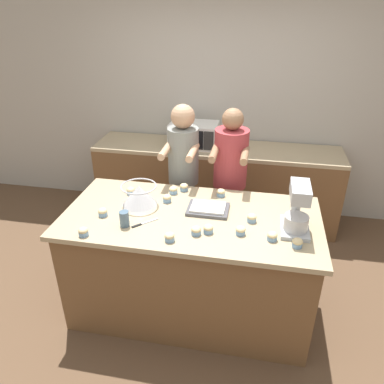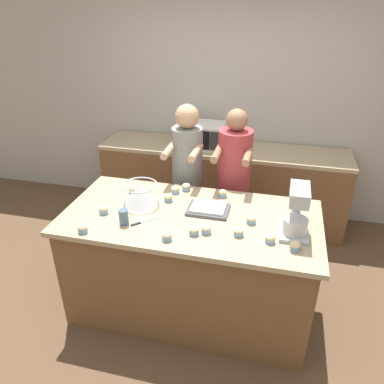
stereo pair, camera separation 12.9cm
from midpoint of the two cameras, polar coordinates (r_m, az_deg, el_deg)
name	(u,v)px [view 1 (the left image)]	position (r m, az deg, el deg)	size (l,w,h in m)	color
ground_plane	(191,305)	(3.48, -1.27, -16.90)	(16.00, 16.00, 0.00)	brown
back_wall	(222,102)	(4.48, 3.74, 13.55)	(10.00, 0.06, 2.70)	#B2ADA3
island_counter	(191,263)	(3.17, -1.35, -10.83)	(1.99, 0.97, 0.94)	brown
back_counter	(216,183)	(4.46, 2.79, 1.31)	(2.80, 0.60, 0.92)	brown
person_left	(183,180)	(3.61, -2.33, 1.76)	(0.31, 0.48, 1.60)	#232328
person_right	(229,186)	(3.55, 4.68, 0.83)	(0.33, 0.49, 1.59)	#33384C
stand_mixer	(297,211)	(2.72, 14.44, -2.82)	(0.20, 0.30, 0.37)	#B2B7BC
mixing_bowl	(139,194)	(3.05, -9.25, -0.37)	(0.29, 0.29, 0.17)	#BCBCC1
baking_tray	(208,209)	(2.95, 1.21, -2.56)	(0.32, 0.24, 0.04)	#4C4C51
microwave_oven	(194,135)	(4.27, -0.59, 8.73)	(0.54, 0.35, 0.26)	silver
drinking_glass	(124,219)	(2.80, -11.58, -4.05)	(0.07, 0.07, 0.12)	slate
knife	(143,223)	(2.83, -8.73, -4.78)	(0.17, 0.17, 0.01)	#BCBCC1
cupcake_0	(196,231)	(2.66, -0.77, -5.92)	(0.07, 0.07, 0.07)	#759EC6
cupcake_1	(173,190)	(3.21, -4.02, 0.30)	(0.07, 0.07, 0.07)	#759EC6
cupcake_2	(221,193)	(3.16, 3.26, -0.11)	(0.07, 0.07, 0.07)	#759EC6
cupcake_3	(297,243)	(2.62, 14.41, -7.54)	(0.07, 0.07, 0.07)	#759EC6
cupcake_4	(83,232)	(2.78, -17.53, -5.79)	(0.07, 0.07, 0.07)	#759EC6
cupcake_5	(252,218)	(2.83, 7.82, -3.94)	(0.07, 0.07, 0.07)	#759EC6
cupcake_6	(208,229)	(2.68, 1.11, -5.66)	(0.07, 0.07, 0.07)	#759EC6
cupcake_7	(272,236)	(2.65, 10.77, -6.65)	(0.07, 0.07, 0.07)	#759EC6
cupcake_8	(241,230)	(2.68, 6.05, -5.87)	(0.07, 0.07, 0.07)	#759EC6
cupcake_9	(167,198)	(3.08, -5.02, -0.96)	(0.07, 0.07, 0.07)	#759EC6
cupcake_10	(184,187)	(3.25, -2.37, 0.74)	(0.07, 0.07, 0.07)	#759EC6
cupcake_11	(170,237)	(2.61, -4.86, -6.85)	(0.07, 0.07, 0.07)	#759EC6
cupcake_12	(103,212)	(2.98, -14.67, -2.99)	(0.07, 0.07, 0.07)	#759EC6
cupcake_13	(131,191)	(3.24, -10.45, 0.20)	(0.07, 0.07, 0.07)	#759EC6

